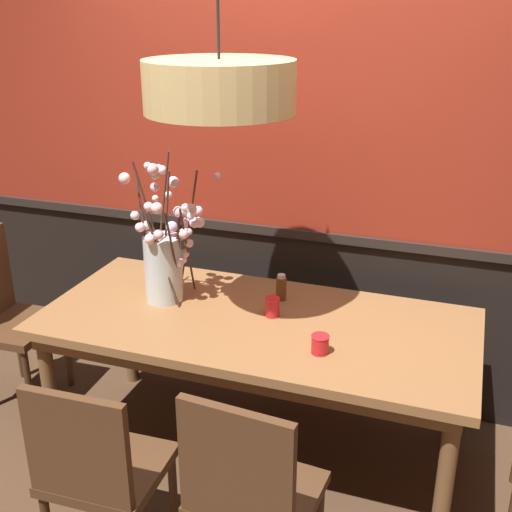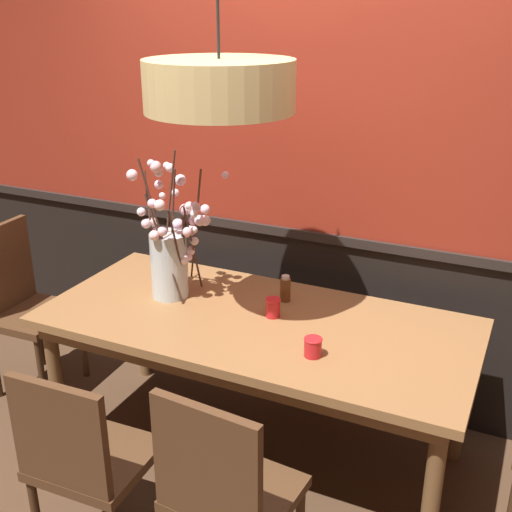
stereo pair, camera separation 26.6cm
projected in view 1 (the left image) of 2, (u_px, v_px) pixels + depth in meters
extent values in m
plane|color=#4C3321|center=(256.00, 450.00, 3.28)|extent=(24.00, 24.00, 0.00)
cube|color=black|center=(296.00, 310.00, 3.72)|extent=(4.72, 0.12, 0.95)
cube|color=black|center=(297.00, 230.00, 3.53)|extent=(4.72, 0.14, 0.05)
cube|color=maroon|center=(302.00, 74.00, 3.23)|extent=(4.72, 0.12, 1.70)
cube|color=olive|center=(256.00, 323.00, 3.01)|extent=(2.03, 0.93, 0.04)
cube|color=brown|center=(256.00, 334.00, 3.03)|extent=(1.92, 0.83, 0.08)
cylinder|color=brown|center=(51.00, 397.00, 3.10)|extent=(0.07, 0.07, 0.71)
cylinder|color=brown|center=(444.00, 486.00, 2.54)|extent=(0.07, 0.07, 0.71)
cylinder|color=brown|center=(129.00, 327.00, 3.76)|extent=(0.07, 0.07, 0.71)
cylinder|color=brown|center=(455.00, 385.00, 3.20)|extent=(0.07, 0.07, 0.71)
cube|color=#4C301C|center=(18.00, 326.00, 3.55)|extent=(0.41, 0.45, 0.04)
cylinder|color=#412917|center=(68.00, 352.00, 3.76)|extent=(0.04, 0.04, 0.44)
cylinder|color=#412917|center=(29.00, 387.00, 3.43)|extent=(0.04, 0.04, 0.44)
cylinder|color=#412917|center=(19.00, 344.00, 3.85)|extent=(0.04, 0.04, 0.44)
cube|color=#4C301C|center=(357.00, 315.00, 3.72)|extent=(0.43, 0.42, 0.04)
cube|color=#4C301C|center=(365.00, 268.00, 3.80)|extent=(0.40, 0.04, 0.40)
cylinder|color=#412917|center=(382.00, 370.00, 3.60)|extent=(0.04, 0.04, 0.43)
cylinder|color=#412917|center=(319.00, 359.00, 3.71)|extent=(0.04, 0.04, 0.43)
cylinder|color=#412917|center=(390.00, 341.00, 3.91)|extent=(0.04, 0.04, 0.43)
cylinder|color=#412917|center=(331.00, 332.00, 4.01)|extent=(0.04, 0.04, 0.43)
cube|color=#4C301C|center=(258.00, 494.00, 2.34)|extent=(0.46, 0.43, 0.04)
cube|color=#4C301C|center=(236.00, 469.00, 2.09)|extent=(0.41, 0.07, 0.46)
cylinder|color=#412917|center=(233.00, 501.00, 2.65)|extent=(0.04, 0.04, 0.44)
cube|color=#4C301C|center=(249.00, 296.00, 3.93)|extent=(0.46, 0.43, 0.04)
cube|color=#4C301C|center=(261.00, 250.00, 4.00)|extent=(0.41, 0.06, 0.43)
cylinder|color=#412917|center=(266.00, 349.00, 3.81)|extent=(0.04, 0.04, 0.44)
cylinder|color=#412917|center=(211.00, 337.00, 3.94)|extent=(0.04, 0.04, 0.44)
cylinder|color=#412917|center=(286.00, 324.00, 4.10)|extent=(0.04, 0.04, 0.44)
cylinder|color=#412917|center=(234.00, 314.00, 4.23)|extent=(0.04, 0.04, 0.44)
cube|color=#4C301C|center=(109.00, 469.00, 2.49)|extent=(0.44, 0.42, 0.04)
cube|color=#4C301C|center=(77.00, 448.00, 2.24)|extent=(0.41, 0.05, 0.43)
cylinder|color=#412917|center=(96.00, 478.00, 2.79)|extent=(0.04, 0.04, 0.43)
cylinder|color=#412917|center=(173.00, 496.00, 2.69)|extent=(0.04, 0.04, 0.43)
cylinder|color=silver|center=(163.00, 269.00, 3.14)|extent=(0.18, 0.18, 0.33)
cylinder|color=silver|center=(165.00, 292.00, 3.19)|extent=(0.16, 0.16, 0.07)
cylinder|color=#472D23|center=(145.00, 240.00, 3.08)|extent=(0.12, 0.12, 0.62)
sphere|color=#F5C6CF|center=(125.00, 178.00, 2.97)|extent=(0.05, 0.05, 0.05)
sphere|color=silver|center=(135.00, 216.00, 3.00)|extent=(0.04, 0.04, 0.04)
sphere|color=white|center=(149.00, 236.00, 3.10)|extent=(0.05, 0.05, 0.05)
sphere|color=#F5DBD3|center=(145.00, 226.00, 3.09)|extent=(0.05, 0.05, 0.05)
sphere|color=#FFCFDD|center=(140.00, 227.00, 3.02)|extent=(0.05, 0.05, 0.05)
cylinder|color=#472D23|center=(175.00, 257.00, 3.11)|extent=(0.11, 0.04, 0.45)
sphere|color=white|center=(186.00, 211.00, 3.06)|extent=(0.05, 0.05, 0.05)
sphere|color=#FFCCDF|center=(179.00, 212.00, 3.08)|extent=(0.06, 0.06, 0.06)
sphere|color=#FCD2D2|center=(173.00, 259.00, 3.14)|extent=(0.05, 0.05, 0.05)
sphere|color=white|center=(173.00, 239.00, 3.09)|extent=(0.03, 0.03, 0.03)
sphere|color=white|center=(179.00, 263.00, 3.09)|extent=(0.05, 0.05, 0.05)
sphere|color=#F3C9E6|center=(172.00, 227.00, 3.07)|extent=(0.06, 0.06, 0.06)
cylinder|color=#472D23|center=(179.00, 258.00, 3.11)|extent=(0.07, 0.10, 0.44)
sphere|color=#FFCDDA|center=(184.00, 233.00, 3.10)|extent=(0.05, 0.05, 0.05)
sphere|color=#FFCEDE|center=(183.00, 260.00, 3.13)|extent=(0.04, 0.04, 0.04)
sphere|color=#F9CFE4|center=(181.00, 235.00, 3.10)|extent=(0.05, 0.05, 0.05)
sphere|color=silver|center=(189.00, 232.00, 3.07)|extent=(0.03, 0.03, 0.03)
cylinder|color=#472D23|center=(161.00, 226.00, 3.09)|extent=(0.13, 0.02, 0.74)
sphere|color=white|center=(162.00, 170.00, 3.04)|extent=(0.04, 0.04, 0.04)
sphere|color=#FFCDE0|center=(159.00, 168.00, 3.04)|extent=(0.04, 0.04, 0.04)
sphere|color=white|center=(155.00, 198.00, 3.04)|extent=(0.03, 0.03, 0.03)
cylinder|color=#472D23|center=(188.00, 251.00, 3.11)|extent=(0.05, 0.23, 0.50)
sphere|color=white|center=(199.00, 222.00, 3.08)|extent=(0.05, 0.05, 0.05)
sphere|color=#FDCADA|center=(187.00, 243.00, 3.10)|extent=(0.03, 0.03, 0.03)
sphere|color=white|center=(185.00, 253.00, 3.13)|extent=(0.05, 0.05, 0.05)
sphere|color=silver|center=(189.00, 243.00, 3.09)|extent=(0.04, 0.04, 0.04)
sphere|color=silver|center=(195.00, 222.00, 3.04)|extent=(0.05, 0.05, 0.05)
cylinder|color=#472D23|center=(174.00, 258.00, 3.04)|extent=(0.02, 0.16, 0.49)
sphere|color=white|center=(185.00, 208.00, 2.94)|extent=(0.04, 0.04, 0.04)
sphere|color=white|center=(191.00, 216.00, 2.93)|extent=(0.04, 0.04, 0.04)
sphere|color=silver|center=(191.00, 209.00, 2.95)|extent=(0.05, 0.05, 0.05)
sphere|color=#FDC7CE|center=(184.00, 234.00, 2.97)|extent=(0.05, 0.05, 0.05)
cylinder|color=#472D23|center=(156.00, 236.00, 2.99)|extent=(0.16, 0.09, 0.72)
sphere|color=white|center=(155.00, 175.00, 2.83)|extent=(0.04, 0.04, 0.04)
sphere|color=#F7C9E4|center=(148.00, 166.00, 2.78)|extent=(0.03, 0.03, 0.03)
sphere|color=#FFC5CE|center=(153.00, 169.00, 2.78)|extent=(0.05, 0.05, 0.05)
sphere|color=#FFC6E5|center=(155.00, 187.00, 2.87)|extent=(0.04, 0.04, 0.04)
sphere|color=#FFC6E1|center=(148.00, 207.00, 2.87)|extent=(0.04, 0.04, 0.04)
cylinder|color=#472D23|center=(189.00, 229.00, 3.15)|extent=(0.24, 0.26, 0.67)
sphere|color=silver|center=(218.00, 176.00, 3.12)|extent=(0.04, 0.04, 0.04)
sphere|color=#F8D1E1|center=(198.00, 211.00, 3.15)|extent=(0.05, 0.05, 0.05)
sphere|color=silver|center=(187.00, 223.00, 3.16)|extent=(0.06, 0.06, 0.06)
cylinder|color=#472D23|center=(166.00, 235.00, 3.10)|extent=(0.10, 0.05, 0.65)
sphere|color=white|center=(173.00, 241.00, 3.10)|extent=(0.05, 0.05, 0.05)
sphere|color=white|center=(168.00, 195.00, 3.06)|extent=(0.04, 0.04, 0.04)
sphere|color=#FBCDE5|center=(173.00, 182.00, 3.04)|extent=(0.06, 0.06, 0.06)
cylinder|color=#472D23|center=(159.00, 253.00, 3.03)|extent=(0.18, 0.03, 0.54)
sphere|color=#FFD4D4|center=(157.00, 208.00, 2.85)|extent=(0.05, 0.05, 0.05)
sphere|color=#FACCDC|center=(159.00, 234.00, 2.95)|extent=(0.05, 0.05, 0.05)
sphere|color=#FACFD5|center=(150.00, 239.00, 2.98)|extent=(0.05, 0.05, 0.05)
cylinder|color=red|center=(272.00, 307.00, 3.01)|extent=(0.07, 0.07, 0.09)
torus|color=red|center=(272.00, 299.00, 3.00)|extent=(0.07, 0.07, 0.01)
cylinder|color=silver|center=(272.00, 309.00, 3.02)|extent=(0.05, 0.05, 0.05)
cylinder|color=red|center=(320.00, 344.00, 2.70)|extent=(0.07, 0.07, 0.08)
torus|color=red|center=(320.00, 336.00, 2.68)|extent=(0.08, 0.08, 0.01)
cylinder|color=silver|center=(320.00, 347.00, 2.70)|extent=(0.05, 0.05, 0.04)
cylinder|color=brown|center=(281.00, 289.00, 3.17)|extent=(0.05, 0.05, 0.12)
cylinder|color=beige|center=(281.00, 276.00, 3.15)|extent=(0.04, 0.04, 0.02)
cylinder|color=tan|center=(219.00, 86.00, 2.59)|extent=(0.62, 0.62, 0.21)
sphere|color=#F9EAB7|center=(220.00, 94.00, 2.60)|extent=(0.14, 0.14, 0.14)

